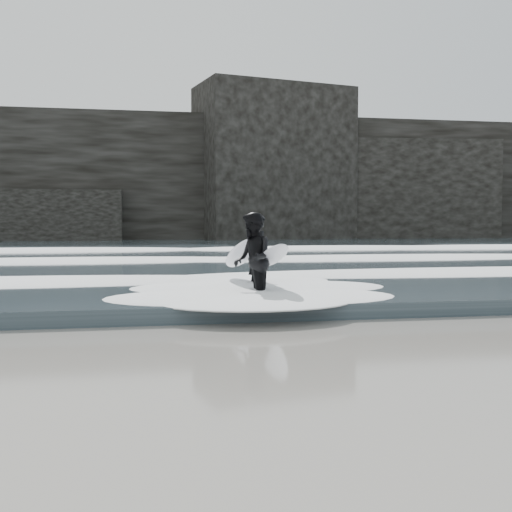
% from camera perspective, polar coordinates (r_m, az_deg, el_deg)
% --- Properties ---
extents(ground, '(120.00, 120.00, 0.00)m').
position_cam_1_polar(ground, '(8.24, 4.14, -9.28)').
color(ground, '#8B5D59').
rests_on(ground, ground).
extents(sea, '(90.00, 52.00, 0.30)m').
position_cam_1_polar(sea, '(36.87, -7.48, 0.64)').
color(sea, '#2E3A42').
rests_on(sea, ground).
extents(headland, '(70.00, 9.00, 10.00)m').
position_cam_1_polar(headland, '(53.91, -8.55, 6.59)').
color(headland, black).
rests_on(headland, ground).
extents(foam_near, '(60.00, 3.20, 0.20)m').
position_cam_1_polar(foam_near, '(16.96, -3.67, -1.47)').
color(foam_near, white).
rests_on(foam_near, sea).
extents(foam_mid, '(60.00, 4.00, 0.24)m').
position_cam_1_polar(foam_mid, '(23.90, -5.73, -0.08)').
color(foam_mid, white).
rests_on(foam_mid, sea).
extents(foam_far, '(60.00, 4.80, 0.30)m').
position_cam_1_polar(foam_far, '(32.87, -7.09, 0.85)').
color(foam_far, white).
rests_on(foam_far, sea).
extents(surfer_left, '(1.06, 2.29, 1.94)m').
position_cam_1_polar(surfer_left, '(14.87, -0.06, 0.10)').
color(surfer_left, black).
rests_on(surfer_left, ground).
extents(surfer_right, '(1.09, 1.89, 1.94)m').
position_cam_1_polar(surfer_right, '(13.08, -0.20, -0.32)').
color(surfer_right, black).
rests_on(surfer_right, ground).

